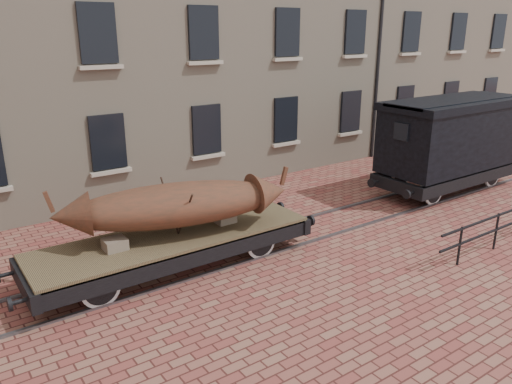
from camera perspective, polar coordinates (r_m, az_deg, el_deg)
ground at (r=13.66m, az=1.34°, el=-5.70°), size 90.00×90.00×0.00m
rail_track at (r=13.64m, az=1.34°, el=-5.58°), size 30.00×1.52×0.06m
flatcar_wagon at (r=12.07m, az=-9.36°, el=-5.62°), size 7.51×2.04×1.13m
iron_boat at (r=11.78m, az=-9.04°, el=-1.39°), size 5.61×2.69×1.39m
goods_van at (r=18.69m, az=21.51°, el=6.18°), size 6.32×2.30×3.27m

